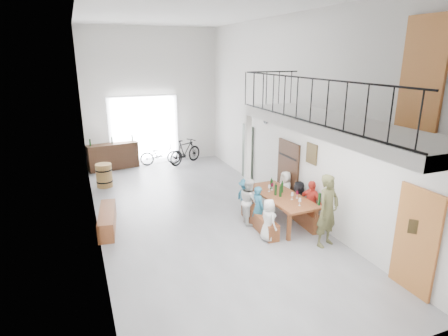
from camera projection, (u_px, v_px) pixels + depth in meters
name	position (u px, v px, depth m)	size (l,w,h in m)	color
floor	(199.00, 215.00, 10.73)	(12.00, 12.00, 0.00)	slate
room_walls	(196.00, 89.00, 9.69)	(12.00, 12.00, 12.00)	silver
gateway_portal	(144.00, 131.00, 15.45)	(2.80, 0.08, 2.80)	white
right_wall_decor	(321.00, 164.00, 9.52)	(0.07, 8.28, 5.07)	#9F5E29
balcony	(333.00, 127.00, 7.79)	(1.52, 5.62, 4.00)	silver
tasting_table	(281.00, 198.00, 10.09)	(1.04, 2.35, 0.79)	brown
bench_inner	(259.00, 220.00, 9.92)	(0.29, 1.84, 0.42)	brown
bench_wall	(298.00, 212.00, 10.40)	(0.26, 1.99, 0.46)	brown
tableware	(281.00, 190.00, 10.06)	(0.52, 1.39, 0.35)	black
side_bench	(107.00, 220.00, 9.83)	(0.39, 1.78, 0.50)	brown
oak_barrel	(104.00, 175.00, 12.94)	(0.56, 0.56, 0.82)	olive
serving_counter	(113.00, 156.00, 14.97)	(1.96, 0.54, 1.04)	#351D12
counter_bottles	(112.00, 140.00, 14.77)	(1.70, 0.34, 0.28)	black
guest_left_a	(268.00, 220.00, 9.14)	(0.53, 0.34, 1.08)	silver
guest_left_b	(258.00, 207.00, 9.83)	(0.42, 0.28, 1.15)	#276783
guest_left_c	(249.00, 201.00, 10.09)	(0.61, 0.48, 1.26)	silver
guest_left_d	(245.00, 197.00, 10.66)	(0.69, 0.40, 1.07)	#276783
guest_right_a	(310.00, 204.00, 9.88)	(0.75, 0.31, 1.28)	red
guest_right_b	(298.00, 200.00, 10.37)	(1.02, 0.32, 1.10)	black
guest_right_c	(285.00, 190.00, 11.00)	(0.57, 0.37, 1.17)	silver
host_standing	(328.00, 211.00, 8.81)	(0.65, 0.42, 1.77)	brown
potted_plant	(261.00, 188.00, 12.31)	(0.37, 0.32, 0.41)	#134617
bicycle_near	(160.00, 154.00, 15.54)	(0.58, 1.68, 0.88)	black
bicycle_far	(185.00, 151.00, 15.68)	(0.49, 1.74, 1.05)	black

